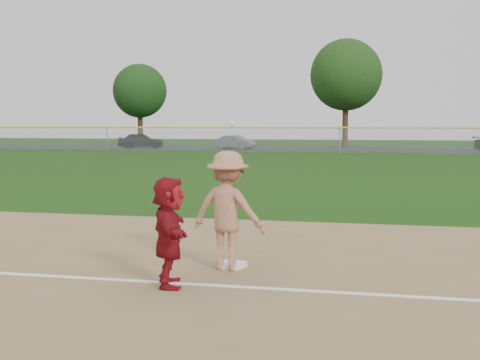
% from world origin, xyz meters
% --- Properties ---
extents(ground, '(160.00, 160.00, 0.00)m').
position_xyz_m(ground, '(0.00, 0.00, 0.00)').
color(ground, '#163B0B').
rests_on(ground, ground).
extents(foul_line, '(60.00, 0.10, 0.01)m').
position_xyz_m(foul_line, '(0.00, -0.80, 0.03)').
color(foul_line, white).
rests_on(foul_line, infield_dirt).
extents(parking_asphalt, '(120.00, 10.00, 0.01)m').
position_xyz_m(parking_asphalt, '(0.00, 46.00, 0.01)').
color(parking_asphalt, black).
rests_on(parking_asphalt, ground).
extents(first_base, '(0.45, 0.45, 0.08)m').
position_xyz_m(first_base, '(0.12, 0.30, 0.06)').
color(first_base, white).
rests_on(first_base, infield_dirt).
extents(base_runner, '(0.90, 1.50, 1.54)m').
position_xyz_m(base_runner, '(-0.49, -0.93, 0.79)').
color(base_runner, maroon).
rests_on(base_runner, infield_dirt).
extents(car_left, '(4.54, 2.65, 1.45)m').
position_xyz_m(car_left, '(-18.85, 45.10, 0.74)').
color(car_left, black).
rests_on(car_left, parking_asphalt).
extents(car_mid, '(3.99, 2.47, 1.24)m').
position_xyz_m(car_mid, '(-9.69, 45.17, 0.63)').
color(car_mid, slate).
rests_on(car_mid, parking_asphalt).
extents(first_base_play, '(1.31, 0.91, 2.31)m').
position_xyz_m(first_base_play, '(0.08, 0.22, 0.94)').
color(first_base_play, '#969699').
rests_on(first_base_play, infield_dirt).
extents(outfield_fence, '(110.00, 0.12, 110.00)m').
position_xyz_m(outfield_fence, '(0.00, 40.00, 1.96)').
color(outfield_fence, '#999EA0').
rests_on(outfield_fence, ground).
extents(tree_1, '(5.80, 5.80, 8.75)m').
position_xyz_m(tree_1, '(-22.00, 53.00, 5.83)').
color(tree_1, '#341D13').
rests_on(tree_1, ground).
extents(tree_2, '(7.00, 7.00, 10.58)m').
position_xyz_m(tree_2, '(0.00, 51.50, 7.06)').
color(tree_2, '#382014').
rests_on(tree_2, ground).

